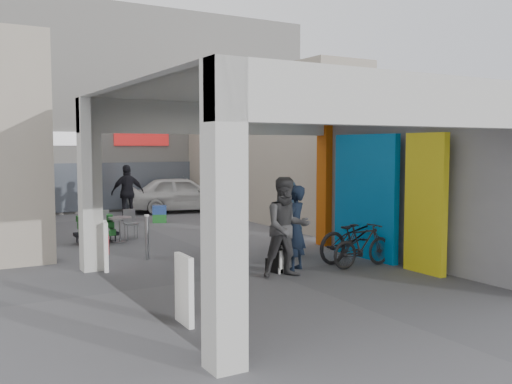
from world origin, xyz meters
TOP-DOWN VIEW (x-y plane):
  - ground at (0.00, 0.00)m, footprint 90.00×90.00m
  - arcade_canopy at (0.54, -0.82)m, footprint 6.40×6.45m
  - far_building at (-0.00, 13.99)m, footprint 18.00×4.08m
  - plaza_bldg_right at (4.50, 7.50)m, footprint 2.00×9.00m
  - bollard_left at (-1.64, 2.51)m, footprint 0.09×0.09m
  - bollard_center at (0.07, 2.53)m, footprint 0.09×0.09m
  - bollard_right at (1.66, 2.21)m, footprint 0.09×0.09m
  - advert_board_near at (-2.75, -2.24)m, footprint 0.11×0.55m
  - advert_board_far at (-2.75, 1.86)m, footprint 0.19×0.55m
  - cafe_set at (-1.58, 5.35)m, footprint 1.31×1.06m
  - produce_stand at (-2.05, 5.34)m, footprint 1.07×0.58m
  - crate_stack at (0.79, 8.21)m, footprint 0.55×0.49m
  - border_collie at (0.19, -0.10)m, footprint 0.27×0.52m
  - man_with_dog at (0.57, -0.11)m, footprint 0.76×0.69m
  - man_back_turned at (0.13, -0.50)m, footprint 1.08×0.92m
  - man_elderly at (1.38, 1.44)m, footprint 0.98×0.78m
  - man_crates at (0.05, 9.28)m, footprint 1.13×0.51m
  - bicycle_front at (2.30, 0.03)m, footprint 2.15×0.89m
  - bicycle_rear at (2.00, -0.55)m, footprint 1.56×0.47m
  - white_van at (2.63, 10.68)m, footprint 4.34×2.54m

SIDE VIEW (x-z plane):
  - ground at x=0.00m, z-range 0.00..0.00m
  - crate_stack at x=0.79m, z-range 0.00..0.56m
  - cafe_set at x=-1.58m, z-range -0.12..0.68m
  - produce_stand at x=-2.05m, z-range -0.07..0.63m
  - border_collie at x=0.19m, z-range -0.07..0.65m
  - bollard_center at x=0.07m, z-range 0.00..0.83m
  - bollard_right at x=1.66m, z-range 0.00..0.87m
  - bicycle_rear at x=2.00m, z-range 0.00..0.93m
  - bollard_left at x=-1.64m, z-range 0.00..0.99m
  - advert_board_near at x=-2.75m, z-range 0.01..1.01m
  - advert_board_far at x=-2.75m, z-range 0.01..1.01m
  - bicycle_front at x=2.30m, z-range 0.00..1.10m
  - white_van at x=2.63m, z-range 0.00..1.39m
  - man_with_dog at x=0.57m, z-range 0.00..1.74m
  - man_elderly at x=1.38m, z-range 0.00..1.76m
  - man_crates at x=0.05m, z-range 0.00..1.90m
  - man_back_turned at x=0.13m, z-range 0.00..1.94m
  - arcade_canopy at x=0.54m, z-range -0.90..5.50m
  - plaza_bldg_right at x=4.50m, z-range 0.00..5.00m
  - far_building at x=0.00m, z-range -0.01..7.99m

